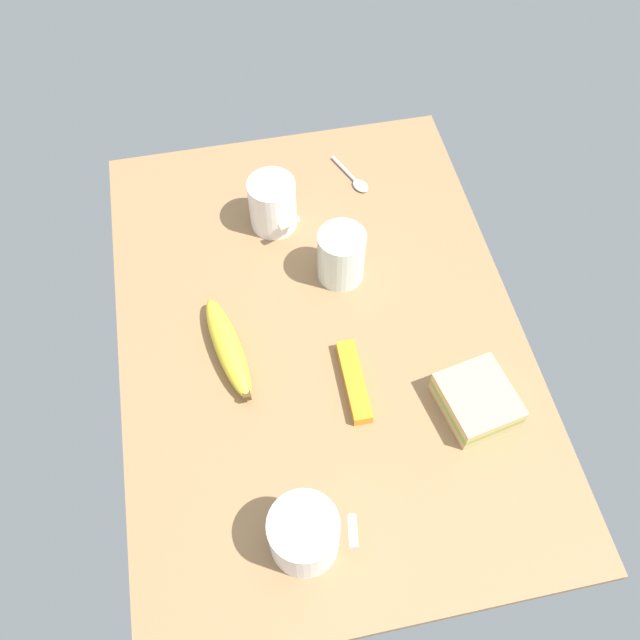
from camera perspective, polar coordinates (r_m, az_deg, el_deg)
name	(u,v)px	position (r cm, az deg, el deg)	size (l,w,h in cm)	color
tabletop	(320,333)	(108.03, 0.00, -1.13)	(90.00, 64.00, 2.00)	#936D47
coffee_mug_black	(273,204)	(116.78, -4.07, 9.88)	(10.50, 8.17, 9.83)	white
coffee_mug_milky	(304,534)	(89.84, -1.36, -17.81)	(9.23, 11.73, 8.94)	white
sandwich_main	(477,400)	(101.54, 13.26, -6.68)	(12.59, 11.72, 4.40)	#DBB77A
glass_of_milk	(341,258)	(109.88, 1.82, 5.34)	(7.84, 7.84, 9.86)	silver
banana	(228,347)	(104.23, -7.86, -2.32)	(19.23, 7.50, 4.00)	yellow
spoon	(355,180)	(126.93, 2.99, 11.86)	(10.48, 5.62, 0.80)	silver
snack_bar	(354,381)	(101.71, 2.91, -5.25)	(13.53, 2.86, 2.00)	orange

